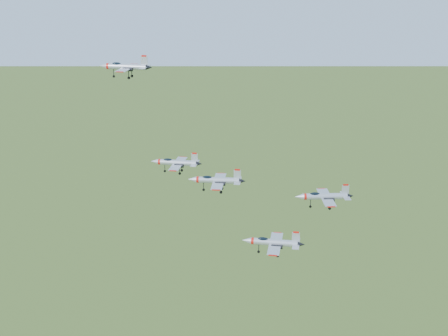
{
  "coord_description": "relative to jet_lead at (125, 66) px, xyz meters",
  "views": [
    {
      "loc": [
        -5.65,
        -122.29,
        169.23
      ],
      "look_at": [
        -3.4,
        -0.84,
        127.61
      ],
      "focal_mm": 50.0,
      "sensor_mm": 36.0,
      "label": 1
    }
  ],
  "objects": [
    {
      "name": "jet_right_high",
      "position": [
        19.62,
        -28.29,
        -16.15
      ],
      "size": [
        10.77,
        8.96,
        2.88
      ],
      "rotation": [
        0.0,
        0.0,
        -0.12
      ],
      "color": "#B0B4BD"
    },
    {
      "name": "jet_lead",
      "position": [
        0.0,
        0.0,
        0.0
      ],
      "size": [
        12.14,
        10.2,
        3.26
      ],
      "rotation": [
        0.0,
        0.0,
        -0.19
      ],
      "color": "#B0B4BD"
    },
    {
      "name": "jet_left_high",
      "position": [
        11.19,
        -10.57,
        -18.57
      ],
      "size": [
        11.17,
        9.37,
        2.99
      ],
      "rotation": [
        0.0,
        0.0,
        -0.18
      ],
      "color": "#B0B4BD"
    },
    {
      "name": "jet_right_low",
      "position": [
        30.75,
        -24.19,
        -30.79
      ],
      "size": [
        12.5,
        10.49,
        3.35
      ],
      "rotation": [
        0.0,
        0.0,
        -0.19
      ],
      "color": "#B0B4BD"
    },
    {
      "name": "jet_left_low",
      "position": [
        43.46,
        -8.18,
        -27.43
      ],
      "size": [
        13.1,
        10.77,
        3.51
      ],
      "rotation": [
        0.0,
        0.0,
        0.03
      ],
      "color": "#B0B4BD"
    }
  ]
}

